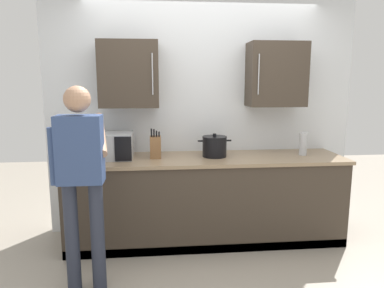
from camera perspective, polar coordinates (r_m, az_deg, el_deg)
name	(u,v)px	position (r m, az deg, el deg)	size (l,w,h in m)	color
ground_plane	(218,281)	(3.26, 4.23, -21.01)	(9.66, 9.66, 0.00)	#9E9384
back_wall_tiled	(202,105)	(3.95, 1.61, 6.26)	(3.39, 0.44, 2.64)	silver
counter_unit	(206,199)	(3.80, 2.21, -8.80)	(2.87, 0.71, 0.90)	#3D3328
microwave_oven	(101,146)	(3.70, -14.39, -0.32)	(0.59, 0.78, 0.26)	#B7BABF
knife_block	(155,147)	(3.65, -5.87, -0.46)	(0.11, 0.15, 0.30)	brown
thermos_flask	(303,144)	(3.94, 17.39, 0.04)	(0.09, 0.09, 0.24)	#B7BABF
stock_pot	(214,146)	(3.70, 3.63, -0.39)	(0.35, 0.25, 0.24)	black
person_figure	(81,172)	(2.89, -17.31, -4.24)	(0.44, 0.66, 1.65)	#282D3D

